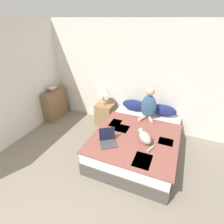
{
  "coord_description": "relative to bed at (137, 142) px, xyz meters",
  "views": [
    {
      "loc": [
        1.13,
        -0.41,
        2.55
      ],
      "look_at": [
        -0.08,
        2.44,
        0.87
      ],
      "focal_mm": 28.0,
      "sensor_mm": 36.0,
      "label": 1
    }
  ],
  "objects": [
    {
      "name": "pillow_far",
      "position": [
        0.35,
        0.89,
        0.4
      ],
      "size": [
        0.6,
        0.21,
        0.27
      ],
      "color": "navy",
      "rests_on": "bed"
    },
    {
      "name": "wall_back",
      "position": [
        -0.48,
        1.09,
        1.02
      ],
      "size": [
        5.42,
        0.05,
        2.55
      ],
      "color": "silver",
      "rests_on": "ground_plane"
    },
    {
      "name": "book_stack_top",
      "position": [
        -2.54,
        0.55,
        0.61
      ],
      "size": [
        0.18,
        0.23,
        0.1
      ],
      "color": "#B24238",
      "rests_on": "bookshelf"
    },
    {
      "name": "cat_tabby",
      "position": [
        0.19,
        -0.25,
        0.36
      ],
      "size": [
        0.38,
        0.48,
        0.19
      ],
      "rotation": [
        0.0,
        0.0,
        2.25
      ],
      "color": "#A8A399",
      "rests_on": "bed"
    },
    {
      "name": "laptop_open",
      "position": [
        -0.42,
        -0.55,
        0.32
      ],
      "size": [
        0.41,
        0.41,
        0.26
      ],
      "rotation": [
        0.0,
        0.0,
        0.59
      ],
      "color": "#424247",
      "rests_on": "bed"
    },
    {
      "name": "nightstand",
      "position": [
        -1.09,
        0.79,
        0.04
      ],
      "size": [
        0.43,
        0.48,
        0.59
      ],
      "color": "#937047",
      "rests_on": "ground_plane"
    },
    {
      "name": "person_sitting",
      "position": [
        0.05,
        0.63,
        0.58
      ],
      "size": [
        0.35,
        0.34,
        0.74
      ],
      "color": "#33567A",
      "rests_on": "bed"
    },
    {
      "name": "table_lamp",
      "position": [
        -1.12,
        0.76,
        0.68
      ],
      "size": [
        0.31,
        0.31,
        0.49
      ],
      "color": "tan",
      "rests_on": "nightstand"
    },
    {
      "name": "pillow_near",
      "position": [
        -0.35,
        0.89,
        0.4
      ],
      "size": [
        0.6,
        0.21,
        0.27
      ],
      "color": "navy",
      "rests_on": "bed"
    },
    {
      "name": "bookshelf",
      "position": [
        -2.53,
        0.56,
        0.15
      ],
      "size": [
        0.24,
        0.74,
        0.81
      ],
      "color": "brown",
      "rests_on": "ground_plane"
    },
    {
      "name": "wall_side",
      "position": [
        -2.71,
        -0.7,
        1.02
      ],
      "size": [
        0.05,
        4.53,
        2.55
      ],
      "color": "silver",
      "rests_on": "ground_plane"
    },
    {
      "name": "bed",
      "position": [
        0.0,
        0.0,
        0.0
      ],
      "size": [
        1.6,
        2.03,
        0.52
      ],
      "color": "#4C4742",
      "rests_on": "ground_plane"
    }
  ]
}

